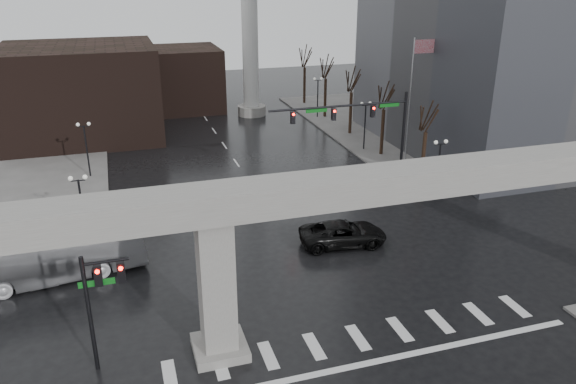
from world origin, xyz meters
name	(u,v)px	position (x,y,z in m)	size (l,w,h in m)	color
ground	(350,326)	(0.00, 0.00, 0.00)	(160.00, 160.00, 0.00)	black
sidewalk_ne	(430,121)	(26.00, 36.00, 0.07)	(28.00, 36.00, 0.15)	slate
elevated_guideway	(380,205)	(1.26, 0.00, 6.88)	(48.00, 2.60, 8.70)	#999691
building_far_left	(82,92)	(-14.00, 42.00, 5.00)	(16.00, 14.00, 10.00)	black
building_far_mid	(181,79)	(-2.00, 52.00, 4.00)	(10.00, 10.00, 8.00)	black
smokestack	(249,6)	(6.00, 46.00, 13.35)	(3.60, 3.60, 30.00)	silver
signal_mast_arm	(363,120)	(8.99, 18.80, 5.83)	(12.12, 0.43, 8.00)	black
signal_left_pole	(99,293)	(-12.25, 0.50, 4.07)	(2.30, 0.30, 6.00)	black
flagpole_assembly	(414,88)	(15.29, 22.00, 7.53)	(2.06, 0.12, 12.00)	silver
lamp_right_0	(439,160)	(13.50, 14.00, 3.47)	(1.22, 0.32, 5.11)	black
lamp_right_1	(365,118)	(13.50, 28.00, 3.47)	(1.22, 0.32, 5.11)	black
lamp_right_2	(318,91)	(13.50, 42.00, 3.47)	(1.22, 0.32, 5.11)	black
lamp_left_0	(81,199)	(-13.50, 14.00, 3.47)	(1.22, 0.32, 5.11)	black
lamp_left_1	(86,140)	(-13.50, 28.00, 3.47)	(1.22, 0.32, 5.11)	black
lamp_left_2	(88,106)	(-13.50, 42.00, 3.47)	(1.22, 0.32, 5.11)	black
tree_right_0	(424,152)	(14.53, 18.02, 2.79)	(1.09, 1.58, 7.50)	black
tree_right_1	(383,128)	(14.53, 26.02, 2.85)	(1.09, 1.61, 7.67)	black
tree_right_2	(351,109)	(14.53, 34.02, 2.91)	(1.10, 1.63, 7.85)	black
tree_right_3	(325,94)	(14.53, 42.02, 2.98)	(1.11, 1.66, 8.02)	black
tree_right_4	(305,82)	(14.53, 50.02, 3.04)	(1.12, 1.69, 8.19)	black
pickup_truck	(343,234)	(3.25, 8.91, 0.82)	(2.74, 5.94, 1.65)	black
city_bus	(42,256)	(-15.83, 9.95, 1.67)	(2.80, 11.96, 3.33)	#A09FA4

